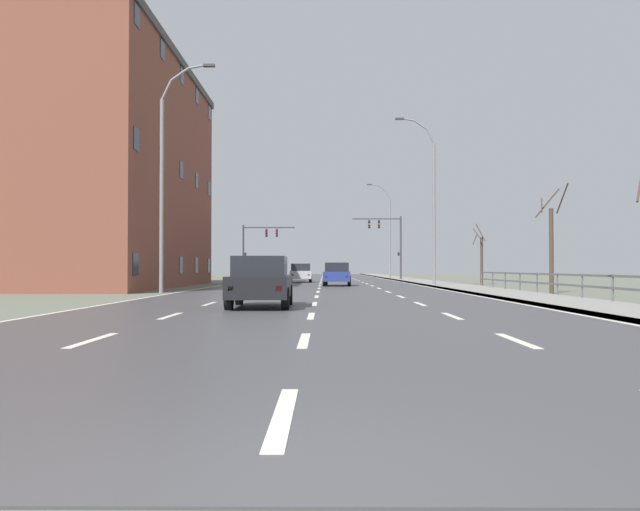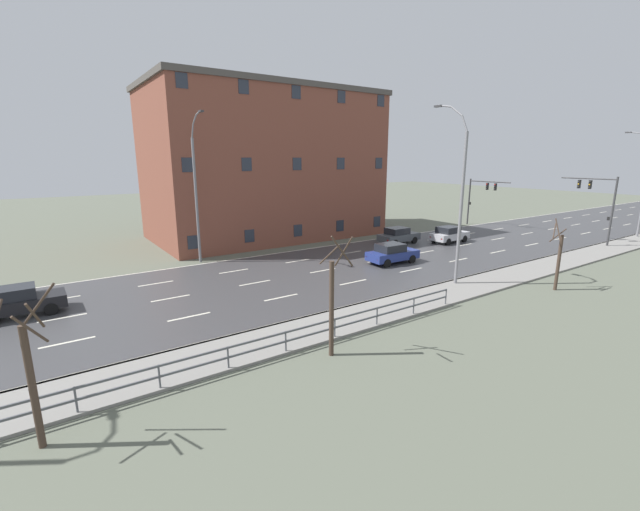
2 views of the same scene
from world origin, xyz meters
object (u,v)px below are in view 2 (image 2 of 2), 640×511
(car_distant, at_px, (449,234))
(brick_building, at_px, (265,165))
(car_far_left, at_px, (398,235))
(traffic_signal_right, at_px, (600,199))
(car_near_left, at_px, (18,301))
(street_lamp_left_bank, at_px, (197,192))
(traffic_signal_left, at_px, (479,194))
(street_lamp_midground, at_px, (459,199))
(car_near_right, at_px, (392,253))

(car_distant, height_order, brick_building, brick_building)
(car_distant, relative_size, brick_building, 0.18)
(car_far_left, bearing_deg, traffic_signal_right, 54.35)
(car_near_left, relative_size, car_far_left, 1.01)
(traffic_signal_right, bearing_deg, brick_building, -133.48)
(street_lamp_left_bank, relative_size, brick_building, 0.50)
(traffic_signal_right, relative_size, traffic_signal_left, 1.15)
(traffic_signal_left, relative_size, car_near_left, 1.35)
(traffic_signal_right, bearing_deg, car_near_left, -100.66)
(street_lamp_midground, distance_m, traffic_signal_right, 21.35)
(car_near_left, xyz_separation_m, car_distant, (-0.06, 34.01, 0.00))
(brick_building, bearing_deg, car_near_left, -57.37)
(street_lamp_midground, distance_m, car_near_right, 7.85)
(car_near_left, bearing_deg, street_lamp_left_bank, 115.90)
(car_near_left, distance_m, car_far_left, 29.62)
(street_lamp_midground, relative_size, car_far_left, 2.74)
(street_lamp_midground, height_order, traffic_signal_left, street_lamp_midground)
(traffic_signal_left, xyz_separation_m, car_near_left, (4.92, -45.24, -3.06))
(traffic_signal_right, bearing_deg, street_lamp_midground, -88.14)
(car_distant, xyz_separation_m, brick_building, (-13.55, -12.76, 6.53))
(car_near_right, distance_m, brick_building, 17.82)
(street_lamp_left_bank, bearing_deg, brick_building, 128.66)
(car_distant, bearing_deg, car_near_right, -76.61)
(street_lamp_left_bank, bearing_deg, street_lamp_midground, 38.00)
(car_distant, xyz_separation_m, car_near_right, (2.86, -10.33, 0.00))
(street_lamp_left_bank, bearing_deg, car_distant, 75.68)
(traffic_signal_left, height_order, car_near_right, traffic_signal_left)
(car_near_left, bearing_deg, traffic_signal_right, 78.43)
(brick_building, bearing_deg, car_distant, 43.29)
(street_lamp_midground, bearing_deg, car_near_left, -111.39)
(traffic_signal_left, bearing_deg, car_distant, -66.61)
(street_lamp_midground, height_order, car_near_left, street_lamp_midground)
(car_near_left, bearing_deg, car_far_left, 93.74)
(car_near_right, distance_m, car_far_left, 7.81)
(street_lamp_left_bank, bearing_deg, traffic_signal_right, 66.70)
(traffic_signal_left, bearing_deg, car_far_left, -80.89)
(street_lamp_left_bank, height_order, car_near_left, street_lamp_left_bank)
(street_lamp_midground, xyz_separation_m, car_near_right, (-6.26, 0.57, -4.70))
(street_lamp_midground, relative_size, traffic_signal_left, 2.03)
(car_near_left, bearing_deg, street_lamp_midground, 67.70)
(traffic_signal_right, xyz_separation_m, brick_building, (-21.97, -23.17, 2.99))
(street_lamp_left_bank, distance_m, car_near_left, 13.70)
(car_far_left, height_order, brick_building, brick_building)
(street_lamp_left_bank, xyz_separation_m, car_near_left, (5.81, -11.50, -4.66))
(street_lamp_left_bank, xyz_separation_m, traffic_signal_left, (0.89, 33.74, -1.60))
(car_near_right, height_order, brick_building, brick_building)
(street_lamp_left_bank, distance_m, traffic_signal_right, 35.86)
(car_near_left, bearing_deg, car_near_right, 82.37)
(traffic_signal_right, relative_size, car_near_left, 1.54)
(brick_building, bearing_deg, street_lamp_left_bank, -51.34)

